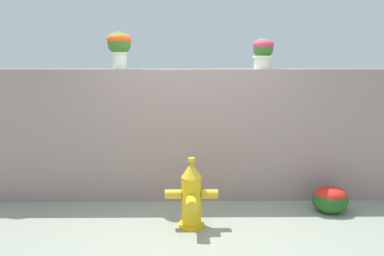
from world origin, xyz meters
name	(u,v)px	position (x,y,z in m)	size (l,w,h in m)	color
ground_plane	(193,225)	(0.00, 0.00, 0.00)	(24.00, 24.00, 0.00)	gray
stone_wall	(192,135)	(0.00, 0.93, 0.89)	(6.46, 0.32, 1.78)	gray
potted_plant_1	(119,44)	(-0.95, 0.91, 2.10)	(0.32, 0.32, 0.48)	silver
potted_plant_2	(263,51)	(0.93, 0.93, 2.02)	(0.28, 0.28, 0.40)	silver
fire_hydrant	(191,196)	(-0.02, -0.03, 0.37)	(0.60, 0.47, 0.81)	gold
flower_bush_left	(330,198)	(1.74, 0.38, 0.18)	(0.44, 0.40, 0.35)	#245520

